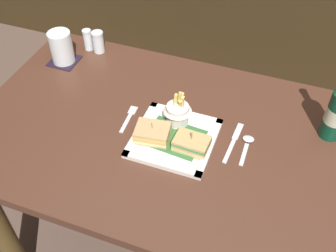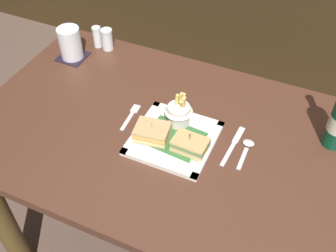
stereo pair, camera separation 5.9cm
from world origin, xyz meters
name	(u,v)px [view 1 (the left image)]	position (x,y,z in m)	size (l,w,h in m)	color
ground_plane	(164,249)	(0.00, 0.00, 0.00)	(6.00, 6.00, 0.00)	brown
dining_table	(162,164)	(0.00, 0.00, 0.59)	(1.20, 0.77, 0.76)	#4D2C1F
square_plate	(174,138)	(0.05, -0.02, 0.76)	(0.24, 0.24, 0.02)	white
sandwich_half_left	(153,133)	(-0.01, -0.05, 0.79)	(0.11, 0.09, 0.06)	tan
sandwich_half_right	(192,144)	(0.11, -0.05, 0.78)	(0.10, 0.07, 0.07)	tan
fries_cup	(178,111)	(0.04, 0.04, 0.81)	(0.09, 0.09, 0.11)	silver
drink_coaster	(64,61)	(-0.47, 0.21, 0.76)	(0.10, 0.10, 0.00)	black
water_glass	(62,48)	(-0.47, 0.21, 0.81)	(0.08, 0.08, 0.12)	silver
fork	(129,117)	(-0.12, 0.02, 0.76)	(0.03, 0.12, 0.00)	silver
knife	(234,141)	(0.22, 0.03, 0.76)	(0.03, 0.17, 0.00)	silver
spoon	(247,143)	(0.26, 0.04, 0.76)	(0.04, 0.12, 0.01)	silver
salt_shaker	(88,41)	(-0.42, 0.31, 0.79)	(0.03, 0.03, 0.08)	silver
pepper_shaker	(98,43)	(-0.38, 0.31, 0.79)	(0.04, 0.04, 0.08)	silver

